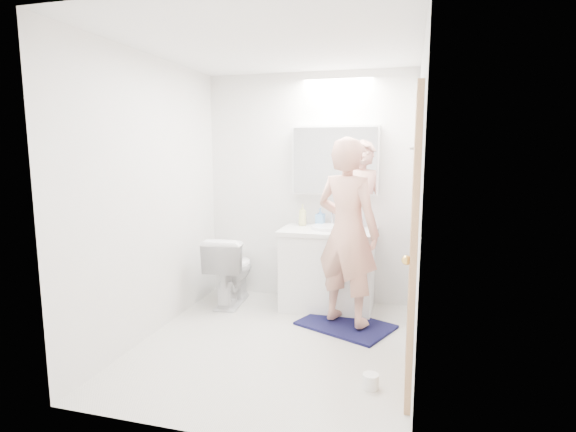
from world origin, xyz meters
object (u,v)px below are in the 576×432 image
(toothbrush_cup, at_px, (357,223))
(toilet_paper_roll, at_px, (371,381))
(toilet, at_px, (231,269))
(soap_bottle_a, at_px, (303,215))
(medicine_cabinet, at_px, (335,160))
(soap_bottle_b, at_px, (320,217))
(person, at_px, (347,232))
(vanity_cabinet, at_px, (328,271))

(toothbrush_cup, relative_size, toilet_paper_roll, 0.92)
(toilet, distance_m, soap_bottle_a, 0.95)
(medicine_cabinet, distance_m, soap_bottle_b, 0.61)
(person, bearing_deg, vanity_cabinet, -36.39)
(medicine_cabinet, xyz_separation_m, soap_bottle_b, (-0.15, -0.03, -0.59))
(vanity_cabinet, height_order, soap_bottle_a, soap_bottle_a)
(toothbrush_cup, bearing_deg, soap_bottle_a, -178.99)
(person, xyz_separation_m, toilet_paper_roll, (0.31, -1.02, -0.83))
(medicine_cabinet, xyz_separation_m, toilet_paper_roll, (0.54, -1.67, -1.45))
(person, bearing_deg, soap_bottle_a, -22.72)
(person, height_order, soap_bottle_a, person)
(soap_bottle_b, distance_m, toothbrush_cup, 0.39)
(toilet, height_order, soap_bottle_a, soap_bottle_a)
(medicine_cabinet, relative_size, person, 0.53)
(vanity_cabinet, height_order, medicine_cabinet, medicine_cabinet)
(person, xyz_separation_m, soap_bottle_b, (-0.37, 0.61, 0.03))
(toothbrush_cup, bearing_deg, toilet, -167.85)
(soap_bottle_b, xyz_separation_m, toilet_paper_roll, (0.68, -1.64, -0.86))
(medicine_cabinet, xyz_separation_m, toothbrush_cup, (0.24, -0.05, -0.63))
(toilet, height_order, soap_bottle_b, soap_bottle_b)
(toilet_paper_roll, bearing_deg, soap_bottle_a, 118.34)
(toothbrush_cup, bearing_deg, person, -91.66)
(person, xyz_separation_m, soap_bottle_a, (-0.55, 0.58, 0.05))
(soap_bottle_a, height_order, soap_bottle_b, soap_bottle_a)
(toilet, distance_m, soap_bottle_b, 1.09)
(vanity_cabinet, bearing_deg, medicine_cabinet, 83.26)
(soap_bottle_a, relative_size, toilet_paper_roll, 2.04)
(toilet_paper_roll, bearing_deg, vanity_cabinet, 111.11)
(soap_bottle_b, height_order, toilet_paper_roll, soap_bottle_b)
(toilet_paper_roll, bearing_deg, soap_bottle_b, 112.66)
(medicine_cabinet, relative_size, toilet_paper_roll, 8.00)
(vanity_cabinet, relative_size, toilet, 1.24)
(vanity_cabinet, distance_m, person, 0.70)
(person, distance_m, toilet_paper_roll, 1.36)
(vanity_cabinet, height_order, soap_bottle_b, soap_bottle_b)
(medicine_cabinet, distance_m, toothbrush_cup, 0.68)
(person, distance_m, soap_bottle_a, 0.80)
(soap_bottle_a, bearing_deg, soap_bottle_b, 9.31)
(vanity_cabinet, height_order, person, person)
(toilet, bearing_deg, toilet_paper_roll, 134.93)
(toilet, xyz_separation_m, toilet_paper_roll, (1.58, -1.34, -0.31))
(vanity_cabinet, bearing_deg, toilet_paper_roll, -68.89)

